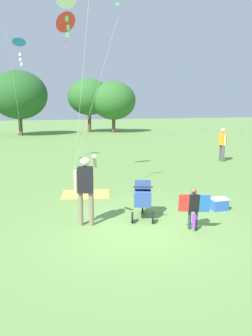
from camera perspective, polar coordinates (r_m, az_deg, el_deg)
name	(u,v)px	position (r m, az deg, el deg)	size (l,w,h in m)	color
ground_plane	(139,229)	(8.31, 2.15, -10.26)	(120.00, 120.00, 0.00)	#668E47
child_with_butterfly_kite	(194,205)	(8.23, 11.29, -6.16)	(0.73, 0.49, 1.01)	#33384C
person_adult_flyer	(85,185)	(8.34, -6.83, -2.81)	(0.65, 0.52, 1.80)	#7F705B
stroller	(143,196)	(8.94, 2.82, -4.66)	(0.76, 1.12, 1.03)	black
kite_adult_black	(66,2)	(10.71, -10.01, 25.76)	(0.63, 2.38, 6.11)	white
kite_green_novelty	(19,44)	(17.41, -17.56, 19.31)	(0.86, 3.85, 5.99)	blue
kite_blue_high	(66,23)	(13.70, -10.10, 22.83)	(1.83, 2.66, 6.28)	red
person_sitting_far	(222,142)	(18.52, 15.91, 4.26)	(0.24, 0.56, 1.76)	#4C4C51
picnic_blanket	(86,194)	(11.47, -6.77, -4.37)	(1.57, 1.19, 0.02)	gold
cooler_box	(219,204)	(10.06, 15.40, -5.84)	(0.45, 0.33, 0.35)	#2D5BB7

